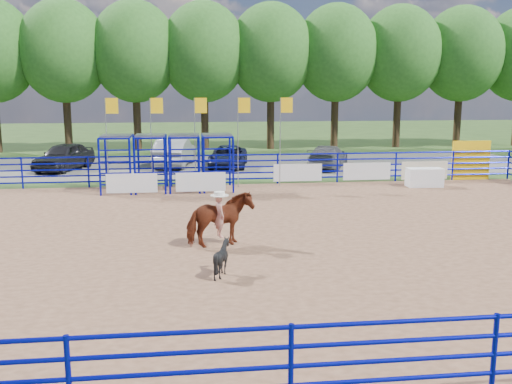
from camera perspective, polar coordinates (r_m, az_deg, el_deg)
ground at (r=17.92m, az=-2.31°, el=-4.73°), size 120.00×120.00×0.00m
arena_dirt at (r=17.92m, az=-2.31°, el=-4.70°), size 30.00×20.00×0.02m
gravel_strip at (r=34.58m, az=-4.60°, el=2.66°), size 40.00×10.00×0.01m
announcer_table at (r=28.21m, az=16.49°, el=1.41°), size 1.69×0.86×0.88m
horse_and_rider at (r=16.88m, az=-3.65°, el=-2.57°), size 2.10×1.43×2.28m
calf at (r=14.42m, az=-3.42°, el=-6.59°), size 1.06×1.02×0.91m
car_a at (r=34.35m, az=-18.64°, el=3.40°), size 3.24×4.89×1.55m
car_b at (r=34.41m, az=-8.16°, el=3.94°), size 2.57×5.25×1.66m
car_c at (r=33.74m, az=-2.81°, el=3.57°), size 2.74×4.78×1.25m
car_d at (r=33.60m, az=7.18°, el=3.53°), size 3.54×4.93×1.33m
perimeter_fence at (r=17.74m, az=-2.33°, el=-2.39°), size 30.10×20.10×1.50m
chute_assembly at (r=26.31m, az=-8.03°, el=2.87°), size 19.32×2.41×4.20m
treeline at (r=43.35m, az=-5.26°, el=14.20°), size 56.40×6.40×11.24m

